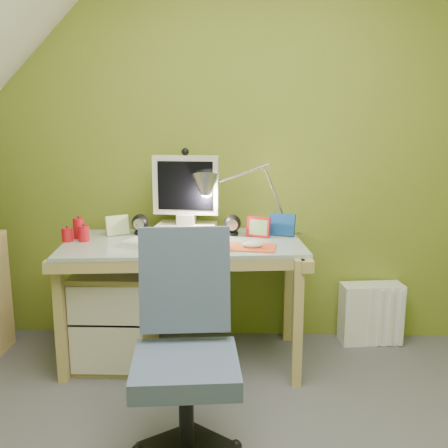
{
  "coord_description": "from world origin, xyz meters",
  "views": [
    {
      "loc": [
        0.09,
        -1.59,
        1.39
      ],
      "look_at": [
        0.0,
        1.0,
        0.85
      ],
      "focal_mm": 42.0,
      "sensor_mm": 36.0,
      "label": 1
    }
  ],
  "objects_px": {
    "monitor": "(186,188)",
    "radiator": "(371,313)",
    "task_chair": "(186,367)",
    "desk_lamp": "(264,184)",
    "desk": "(184,301)"
  },
  "relations": [
    {
      "from": "monitor",
      "to": "radiator",
      "type": "xyz_separation_m",
      "value": [
        1.13,
        0.09,
        -0.79
      ]
    },
    {
      "from": "task_chair",
      "to": "desk_lamp",
      "type": "bearing_deg",
      "value": 67.24
    },
    {
      "from": "radiator",
      "to": "monitor",
      "type": "bearing_deg",
      "value": 177.34
    },
    {
      "from": "desk_lamp",
      "to": "radiator",
      "type": "distance_m",
      "value": 1.07
    },
    {
      "from": "monitor",
      "to": "task_chair",
      "type": "distance_m",
      "value": 1.25
    },
    {
      "from": "radiator",
      "to": "desk_lamp",
      "type": "bearing_deg",
      "value": -179.67
    },
    {
      "from": "desk_lamp",
      "to": "task_chair",
      "type": "height_order",
      "value": "desk_lamp"
    },
    {
      "from": "desk_lamp",
      "to": "task_chair",
      "type": "bearing_deg",
      "value": -111.13
    },
    {
      "from": "desk",
      "to": "monitor",
      "type": "height_order",
      "value": "monitor"
    },
    {
      "from": "monitor",
      "to": "desk_lamp",
      "type": "distance_m",
      "value": 0.45
    },
    {
      "from": "radiator",
      "to": "task_chair",
      "type": "bearing_deg",
      "value": -137.36
    },
    {
      "from": "task_chair",
      "to": "radiator",
      "type": "bearing_deg",
      "value": 44.0
    },
    {
      "from": "monitor",
      "to": "task_chair",
      "type": "relative_size",
      "value": 0.64
    },
    {
      "from": "desk",
      "to": "radiator",
      "type": "relative_size",
      "value": 3.5
    },
    {
      "from": "monitor",
      "to": "radiator",
      "type": "distance_m",
      "value": 1.38
    }
  ]
}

